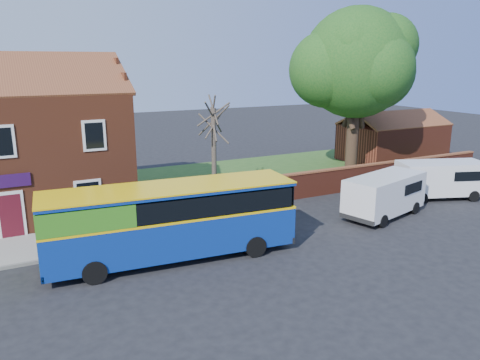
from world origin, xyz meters
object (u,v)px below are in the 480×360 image
van_far (441,178)px  large_tree (355,67)px  bus (164,219)px  van_near (385,194)px

van_far → large_tree: large_tree is taller
bus → van_near: (12.24, 0.13, -0.53)m
bus → large_tree: (17.08, 8.73, 5.93)m
bus → van_far: bearing=8.4°
bus → large_tree: 20.08m
bus → van_near: size_ratio=1.93×
bus → van_near: bus is taller
bus → van_far: 17.78m
van_near → van_far: 5.60m
bus → van_far: (17.74, 1.17, -0.53)m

